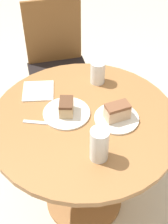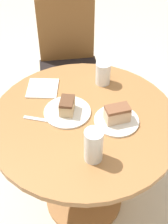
{
  "view_description": "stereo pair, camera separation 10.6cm",
  "coord_description": "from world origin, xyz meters",
  "views": [
    {
      "loc": [
        -0.13,
        -1.05,
        1.77
      ],
      "look_at": [
        0.0,
        0.0,
        0.76
      ],
      "focal_mm": 50.0,
      "sensor_mm": 36.0,
      "label": 1
    },
    {
      "loc": [
        -0.02,
        -1.06,
        1.77
      ],
      "look_at": [
        0.0,
        0.0,
        0.76
      ],
      "focal_mm": 50.0,
      "sensor_mm": 36.0,
      "label": 2
    }
  ],
  "objects": [
    {
      "name": "table",
      "position": [
        0.0,
        0.0,
        0.56
      ],
      "size": [
        0.91,
        0.91,
        0.72
      ],
      "color": "#9E6B3D",
      "rests_on": "ground_plane"
    },
    {
      "name": "cake_slice_near",
      "position": [
        -0.08,
        0.04,
        0.77
      ],
      "size": [
        0.08,
        0.1,
        0.07
      ],
      "rotation": [
        0.0,
        0.0,
        2.99
      ],
      "color": "tan",
      "rests_on": "plate_near"
    },
    {
      "name": "ground_plane",
      "position": [
        0.0,
        0.0,
        0.0
      ],
      "size": [
        8.0,
        8.0,
        0.0
      ],
      "primitive_type": "plane",
      "color": "beige"
    },
    {
      "name": "napkin_stack",
      "position": [
        -0.21,
        0.23,
        0.73
      ],
      "size": [
        0.17,
        0.17,
        0.01
      ],
      "rotation": [
        0.0,
        0.0,
        -0.06
      ],
      "color": "white",
      "rests_on": "table"
    },
    {
      "name": "chair",
      "position": [
        -0.09,
        0.79,
        0.47
      ],
      "size": [
        0.47,
        0.49,
        0.91
      ],
      "rotation": [
        0.0,
        0.0,
        0.12
      ],
      "color": "brown",
      "rests_on": "ground_plane"
    },
    {
      "name": "glass_water",
      "position": [
        0.03,
        -0.24,
        0.79
      ],
      "size": [
        0.08,
        0.08,
        0.16
      ],
      "color": "silver",
      "rests_on": "table"
    },
    {
      "name": "plate_far",
      "position": [
        0.15,
        -0.03,
        0.73
      ],
      "size": [
        0.21,
        0.21,
        0.01
      ],
      "color": "silver",
      "rests_on": "table"
    },
    {
      "name": "glass_lemonade",
      "position": [
        0.11,
        0.27,
        0.78
      ],
      "size": [
        0.08,
        0.08,
        0.12
      ],
      "color": "silver",
      "rests_on": "table"
    },
    {
      "name": "cake_slice_far",
      "position": [
        0.15,
        -0.03,
        0.77
      ],
      "size": [
        0.13,
        0.09,
        0.08
      ],
      "rotation": [
        0.0,
        0.0,
        1.83
      ],
      "color": "beige",
      "rests_on": "plate_far"
    },
    {
      "name": "plate_near",
      "position": [
        -0.08,
        0.04,
        0.73
      ],
      "size": [
        0.23,
        0.23,
        0.01
      ],
      "color": "silver",
      "rests_on": "table"
    },
    {
      "name": "fork",
      "position": [
        -0.21,
        -0.01,
        0.73
      ],
      "size": [
        0.16,
        0.06,
        0.0
      ],
      "rotation": [
        0.0,
        0.0,
        2.9
      ],
      "color": "silver",
      "rests_on": "table"
    }
  ]
}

